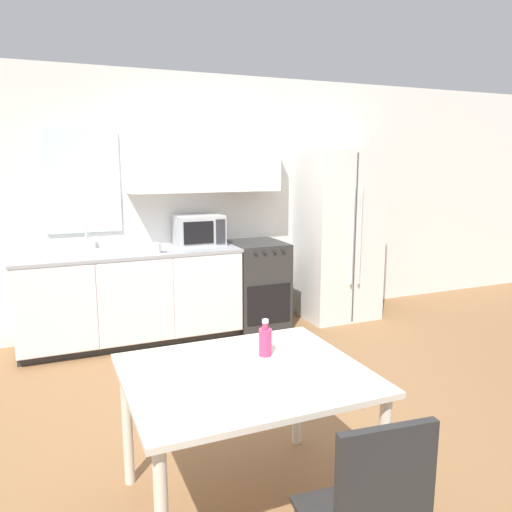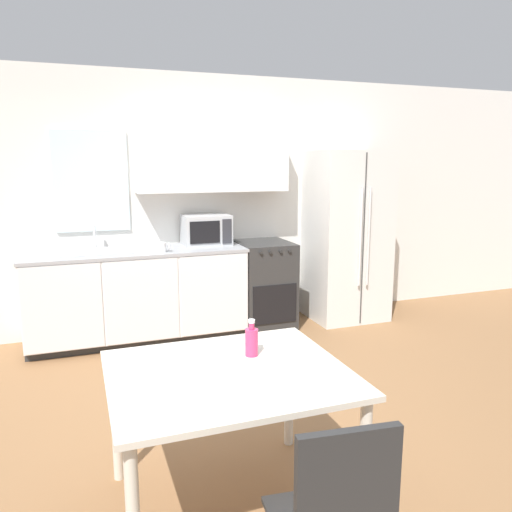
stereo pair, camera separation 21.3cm
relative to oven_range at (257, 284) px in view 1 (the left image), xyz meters
The scene contains 10 objects.
ground_plane 2.13m from the oven_range, 117.23° to the right, with size 12.00×12.00×0.00m, color olive.
wall_back 1.35m from the oven_range, 160.23° to the left, with size 12.00×0.38×2.70m.
kitchen_counter 1.35m from the oven_range, behind, with size 2.15×0.66×0.93m.
oven_range is the anchor object (origin of this frame).
refrigerator 1.11m from the oven_range, ahead, with size 0.83×0.75×1.91m.
kitchen_sink 1.80m from the oven_range, behind, with size 0.65×0.45×0.28m.
microwave 0.88m from the oven_range, behind, with size 0.49×0.37×0.32m.
coffee_mug 1.25m from the oven_range, behind, with size 0.13×0.09×0.10m.
dining_table 2.99m from the oven_range, 114.24° to the right, with size 1.18×1.00×0.76m.
drink_bottle 2.79m from the oven_range, 112.17° to the right, with size 0.07×0.07×0.20m.
Camera 1 is at (-1.14, -3.05, 1.79)m, focal length 35.00 mm.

